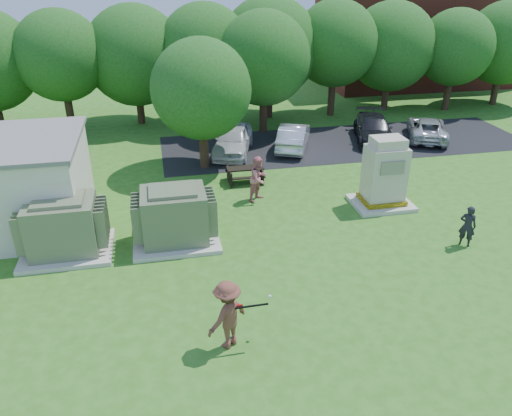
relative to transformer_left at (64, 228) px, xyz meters
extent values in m
plane|color=#2D6619|center=(6.50, -4.50, -0.97)|extent=(120.00, 120.00, 0.00)
cube|color=maroon|center=(24.50, 22.50, 3.03)|extent=(15.00, 8.00, 8.00)
cube|color=#232326|center=(13.50, 9.00, -0.96)|extent=(20.00, 6.00, 0.01)
cube|color=beige|center=(0.00, 0.00, -0.89)|extent=(3.00, 2.40, 0.15)
cube|color=#667050|center=(0.00, 0.00, 0.08)|extent=(2.20, 1.80, 1.80)
cube|color=#667050|center=(0.00, 0.00, 1.04)|extent=(1.60, 1.30, 0.12)
cube|color=#667050|center=(-1.27, 0.00, 0.11)|extent=(0.32, 1.50, 1.35)
cube|color=#667050|center=(1.27, 0.00, 0.11)|extent=(0.32, 1.50, 1.35)
cube|color=beige|center=(3.70, 0.00, -0.89)|extent=(3.00, 2.40, 0.15)
cube|color=#5D6949|center=(3.70, 0.00, 0.08)|extent=(2.20, 1.80, 1.80)
cube|color=#5D6949|center=(3.70, 0.00, 1.04)|extent=(1.60, 1.30, 0.12)
cube|color=#5D6949|center=(2.43, 0.00, 0.11)|extent=(0.32, 1.50, 1.35)
cube|color=#5D6949|center=(4.97, 0.00, 0.11)|extent=(0.32, 1.50, 1.35)
cube|color=beige|center=(12.11, 1.32, -0.89)|extent=(2.37, 1.94, 0.16)
cube|color=yellow|center=(12.11, 1.32, -0.71)|extent=(1.67, 1.35, 0.19)
cube|color=beige|center=(12.11, 1.32, 0.46)|extent=(1.51, 1.18, 2.15)
cube|color=beige|center=(12.11, 1.32, 1.73)|extent=(1.24, 0.97, 0.38)
cube|color=gray|center=(12.11, 0.70, 0.89)|extent=(0.97, 0.04, 0.54)
cube|color=black|center=(7.09, 4.78, -0.30)|extent=(1.64, 0.64, 0.05)
cube|color=black|center=(7.09, 5.28, -0.57)|extent=(1.64, 0.23, 0.05)
cube|color=black|center=(7.09, 4.28, -0.57)|extent=(1.64, 0.23, 0.05)
cube|color=black|center=(6.38, 4.78, -0.63)|extent=(0.07, 1.23, 0.67)
cube|color=black|center=(7.80, 4.78, -0.63)|extent=(0.07, 1.23, 0.67)
imported|color=brown|center=(4.70, -5.66, 0.00)|extent=(1.44, 1.31, 1.94)
imported|color=black|center=(13.63, -2.29, -0.21)|extent=(0.66, 0.63, 1.52)
imported|color=#C86A73|center=(7.30, 2.82, -0.02)|extent=(1.17, 1.15, 1.91)
imported|color=silver|center=(7.17, 8.61, -0.23)|extent=(2.97, 4.64, 1.47)
imported|color=silver|center=(10.42, 8.71, -0.30)|extent=(2.83, 4.27, 1.33)
imported|color=black|center=(15.09, 9.04, -0.30)|extent=(3.13, 4.98, 1.34)
imported|color=#BDBCC1|center=(18.18, 8.74, -0.37)|extent=(3.56, 4.73, 1.19)
cylinder|color=black|center=(5.30, -5.81, 0.30)|extent=(0.85, 0.07, 0.06)
cylinder|color=maroon|center=(4.97, -5.73, 0.30)|extent=(0.22, 0.07, 0.06)
sphere|color=white|center=(5.85, -5.43, 0.24)|extent=(0.09, 0.09, 0.09)
cylinder|color=#47301E|center=(-1.50, 14.30, 0.43)|extent=(0.44, 0.44, 2.80)
sphere|color=#235B1C|center=(-1.50, 14.30, 3.33)|extent=(5.00, 5.00, 5.00)
cylinder|color=#47301E|center=(2.50, 15.10, 0.18)|extent=(0.44, 0.44, 2.30)
sphere|color=#235B1C|center=(2.50, 15.10, 3.07)|extent=(5.80, 5.80, 5.80)
cylinder|color=#47301E|center=(6.50, 14.20, 0.38)|extent=(0.44, 0.44, 2.70)
sphere|color=#235B1C|center=(6.50, 14.20, 3.35)|extent=(5.40, 5.40, 5.40)
cylinder|color=#47301E|center=(10.50, 14.80, 0.28)|extent=(0.44, 0.44, 2.50)
sphere|color=#235B1C|center=(10.50, 14.80, 3.33)|extent=(6.00, 6.00, 6.00)
cylinder|color=#47301E|center=(14.50, 14.40, 0.48)|extent=(0.44, 0.44, 2.90)
sphere|color=#235B1C|center=(14.50, 14.40, 3.49)|extent=(5.20, 5.20, 5.20)
cylinder|color=#47301E|center=(18.50, 15.00, 0.23)|extent=(0.44, 0.44, 2.40)
sphere|color=#235B1C|center=(18.50, 15.00, 3.11)|extent=(5.60, 5.60, 5.60)
cylinder|color=#47301E|center=(22.50, 14.10, 0.33)|extent=(0.44, 0.44, 2.60)
sphere|color=#235B1C|center=(22.50, 14.10, 3.07)|extent=(4.80, 4.80, 4.80)
cylinder|color=#47301E|center=(26.50, 14.70, 0.28)|extent=(0.44, 0.44, 2.50)
sphere|color=#235B1C|center=(26.50, 14.70, 3.15)|extent=(5.40, 5.40, 5.40)
cylinder|color=#47301E|center=(5.50, 7.00, 0.23)|extent=(0.44, 0.44, 2.40)
sphere|color=#235B1C|center=(5.50, 7.00, 2.81)|extent=(4.60, 4.60, 4.60)
cylinder|color=#47301E|center=(9.50, 12.00, 0.33)|extent=(0.44, 0.44, 2.60)
sphere|color=#235B1C|center=(9.50, 12.00, 3.19)|extent=(5.20, 5.20, 5.20)
camera|label=1|loc=(3.37, -15.68, 8.04)|focal=35.00mm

